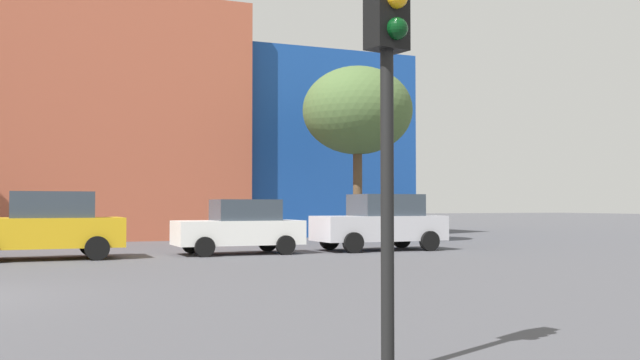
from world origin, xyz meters
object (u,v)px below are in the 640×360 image
at_px(parked_car_3, 44,226).
at_px(traffic_light_near_right, 388,61).
at_px(parked_car_5, 381,222).
at_px(parked_car_4, 240,227).
at_px(bare_tree_2, 357,111).

height_order(parked_car_3, traffic_light_near_right, traffic_light_near_right).
distance_m(parked_car_5, traffic_light_near_right, 17.83).
distance_m(parked_car_4, traffic_light_near_right, 16.22).
relative_size(parked_car_5, traffic_light_near_right, 1.13).
height_order(parked_car_4, bare_tree_2, bare_tree_2).
relative_size(parked_car_4, traffic_light_near_right, 1.02).
bearing_deg(traffic_light_near_right, parked_car_5, 140.76).
xyz_separation_m(parked_car_3, parked_car_4, (5.63, -0.00, -0.10)).
bearing_deg(traffic_light_near_right, parked_car_3, 176.56).
height_order(parked_car_3, parked_car_5, parked_car_3).
bearing_deg(parked_car_5, parked_car_3, 0.00).
height_order(parked_car_5, bare_tree_2, bare_tree_2).
bearing_deg(parked_car_3, traffic_light_near_right, 98.60).
height_order(parked_car_3, parked_car_4, parked_car_3).
distance_m(parked_car_4, bare_tree_2, 9.23).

